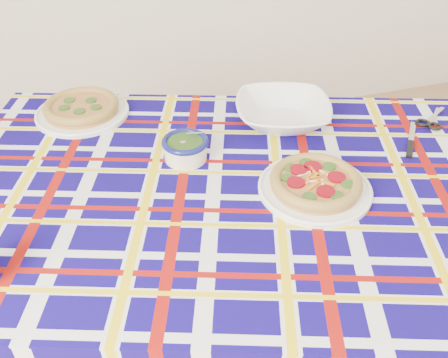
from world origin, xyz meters
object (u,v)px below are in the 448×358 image
object	(u,v)px
dining_table	(245,207)
pesto_bowl	(185,147)
main_focaccia_plate	(316,182)
serving_bowl	(283,112)

from	to	relation	value
dining_table	pesto_bowl	bearing A→B (deg)	145.21
pesto_bowl	dining_table	bearing A→B (deg)	-54.60
main_focaccia_plate	pesto_bowl	bearing A→B (deg)	138.55
pesto_bowl	main_focaccia_plate	bearing A→B (deg)	-41.45
serving_bowl	main_focaccia_plate	bearing A→B (deg)	-99.58
pesto_bowl	serving_bowl	bearing A→B (deg)	16.73
dining_table	main_focaccia_plate	size ratio (longest dim) A/B	6.04
main_focaccia_plate	serving_bowl	bearing A→B (deg)	80.42
main_focaccia_plate	serving_bowl	distance (m)	0.32
main_focaccia_plate	serving_bowl	size ratio (longest dim) A/B	1.03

